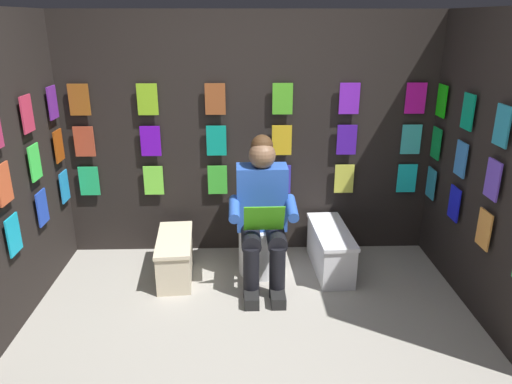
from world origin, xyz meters
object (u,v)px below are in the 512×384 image
(person_reading, at_px, (263,212))
(comic_longbox_far, at_px, (175,257))
(toilet, at_px, (261,232))
(comic_longbox_near, at_px, (330,249))

(person_reading, relative_size, comic_longbox_far, 1.71)
(toilet, xyz_separation_m, comic_longbox_near, (-0.59, 0.06, -0.14))
(toilet, bearing_deg, comic_longbox_far, 9.52)
(toilet, xyz_separation_m, comic_longbox_far, (0.72, 0.13, -0.15))
(comic_longbox_near, bearing_deg, person_reading, 13.43)
(comic_longbox_far, bearing_deg, person_reading, 168.13)
(person_reading, relative_size, comic_longbox_near, 1.55)
(toilet, distance_m, comic_longbox_far, 0.74)
(toilet, bearing_deg, comic_longbox_near, 173.63)
(person_reading, bearing_deg, comic_longbox_far, -8.41)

